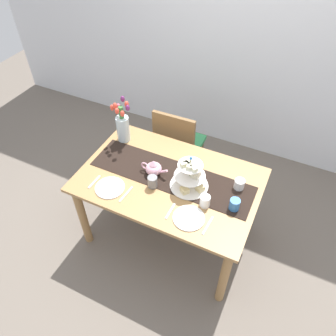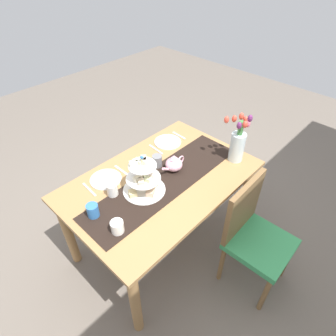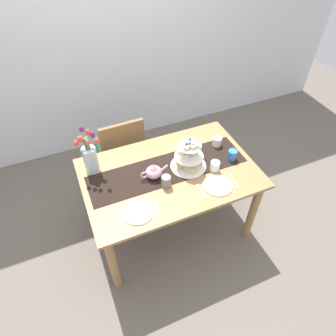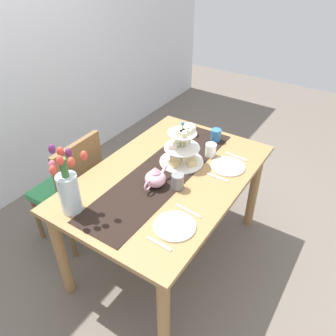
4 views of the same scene
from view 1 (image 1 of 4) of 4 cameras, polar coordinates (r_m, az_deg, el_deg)
name	(u,v)px [view 1 (image 1 of 4)]	position (r m, az deg, el deg)	size (l,w,h in m)	color
ground_plane	(169,232)	(3.20, 0.18, -11.07)	(8.00, 8.00, 0.00)	#6B6056
room_wall_rear	(238,35)	(3.54, 12.05, 21.58)	(6.00, 0.08, 2.60)	silver
dining_table	(169,188)	(2.70, 0.21, -3.54)	(1.42, 0.93, 0.75)	#A37747
chair_left	(178,143)	(3.31, 1.71, 4.38)	(0.43, 0.43, 0.91)	brown
table_runner	(171,176)	(2.64, 0.57, -1.33)	(1.33, 0.35, 0.00)	black
tiered_cake_stand	(190,177)	(2.50, 3.80, -1.60)	(0.30, 0.30, 0.30)	beige
teapot	(154,168)	(2.62, -2.52, -0.05)	(0.24, 0.13, 0.14)	#E5A8BC
tulip_vase	(123,125)	(2.89, -7.87, 7.41)	(0.18, 0.18, 0.42)	silver
cream_jug	(239,184)	(2.58, 12.25, -2.77)	(0.08, 0.08, 0.09)	white
dinner_plate_left	(110,188)	(2.58, -10.04, -3.38)	(0.23, 0.23, 0.01)	white
fork_left	(94,182)	(2.65, -12.65, -2.36)	(0.02, 0.15, 0.01)	silver
knife_left	(126,194)	(2.53, -7.28, -4.50)	(0.01, 0.17, 0.01)	silver
dinner_plate_right	(189,218)	(2.37, 3.62, -8.63)	(0.23, 0.23, 0.01)	white
fork_right	(170,211)	(2.40, 0.41, -7.47)	(0.02, 0.15, 0.01)	silver
knife_right	(208,225)	(2.35, 6.92, -9.85)	(0.01, 0.17, 0.01)	silver
mug_grey	(153,182)	(2.53, -2.70, -2.38)	(0.08, 0.08, 0.10)	slate
mug_white_text	(205,201)	(2.42, 6.43, -5.72)	(0.08, 0.08, 0.10)	white
mug_orange	(235,205)	(2.43, 11.46, -6.23)	(0.08, 0.08, 0.10)	#3370B7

